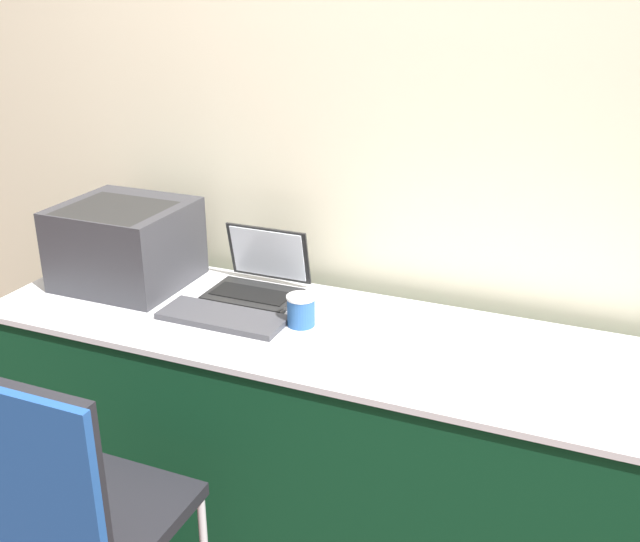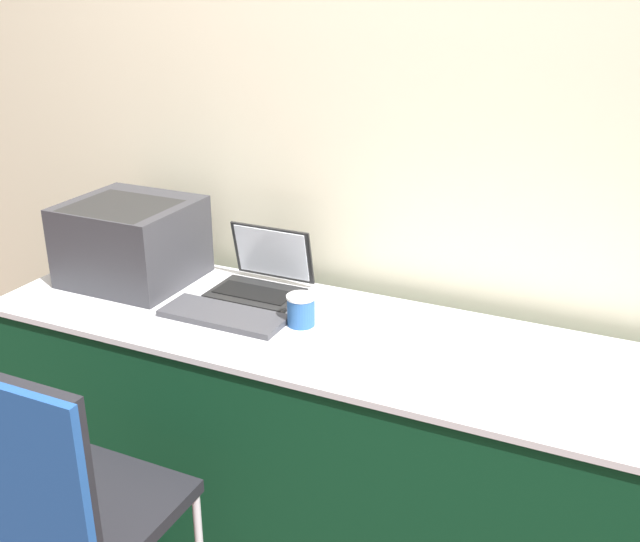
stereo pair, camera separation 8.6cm
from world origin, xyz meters
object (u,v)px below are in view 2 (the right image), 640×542
at_px(chair, 54,498).
at_px(coffee_cup, 301,310).
at_px(printer, 131,239).
at_px(external_keyboard, 224,316).
at_px(laptop_left, 262,279).

bearing_deg(chair, coffee_cup, 70.47).
distance_m(printer, coffee_cup, 0.72).
distance_m(printer, chair, 1.03).
distance_m(printer, external_keyboard, 0.50).
height_order(printer, coffee_cup, printer).
distance_m(laptop_left, external_keyboard, 0.24).
bearing_deg(printer, external_keyboard, -17.29).
xyz_separation_m(laptop_left, external_keyboard, (-0.01, -0.24, -0.04)).
bearing_deg(chair, external_keyboard, 86.78).
xyz_separation_m(printer, laptop_left, (0.47, 0.09, -0.10)).
height_order(printer, laptop_left, printer).
xyz_separation_m(external_keyboard, coffee_cup, (0.24, 0.07, 0.04)).
relative_size(laptop_left, coffee_cup, 3.06).
bearing_deg(printer, laptop_left, 11.22).
bearing_deg(coffee_cup, printer, 173.65).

